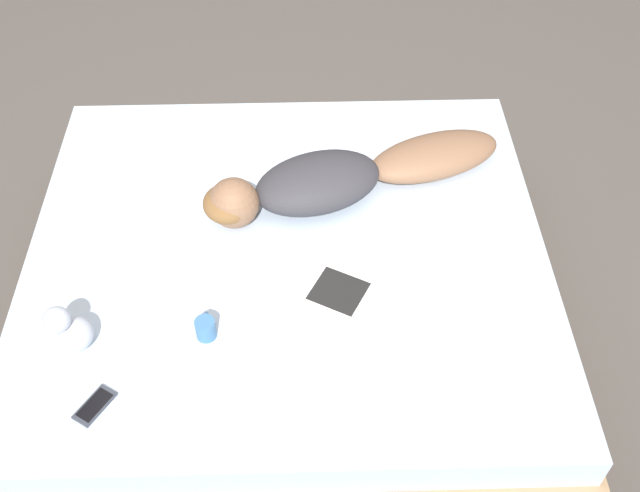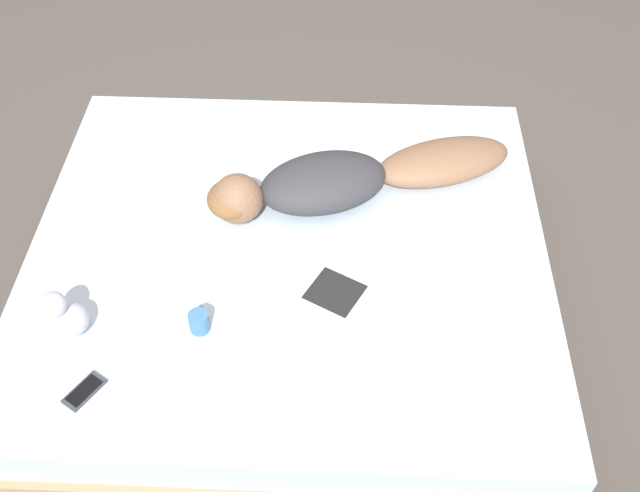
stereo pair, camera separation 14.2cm
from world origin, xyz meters
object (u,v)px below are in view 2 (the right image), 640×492
open_magazine (317,316)px  coffee_mug (199,321)px  cell_phone (84,391)px  person (347,179)px

open_magazine → coffee_mug: (-0.07, 0.43, 0.04)m
open_magazine → cell_phone: 0.86m
person → cell_phone: (-1.02, 0.88, -0.09)m
person → coffee_mug: person is taller
person → cell_phone: 1.35m
person → coffee_mug: size_ratio=12.40×
coffee_mug → open_magazine: bearing=-80.9°
open_magazine → cell_phone: (-0.35, 0.78, 0.00)m
cell_phone → open_magazine: bearing=-123.1°
open_magazine → cell_phone: bearing=142.6°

